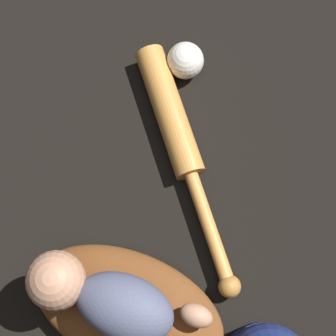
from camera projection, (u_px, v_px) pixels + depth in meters
name	position (u px, v px, depth m)	size (l,w,h in m)	color
ground_plane	(124.00, 287.00, 1.11)	(6.00, 6.00, 0.00)	black
baseball_glove	(125.00, 317.00, 1.06)	(0.43, 0.33, 0.08)	brown
baby_figure	(104.00, 299.00, 0.98)	(0.34, 0.21, 0.11)	#4C516B
baseball_bat	(178.00, 137.00, 1.16)	(0.49, 0.31, 0.06)	#C6843D
baseball	(185.00, 61.00, 1.20)	(0.08, 0.08, 0.08)	silver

